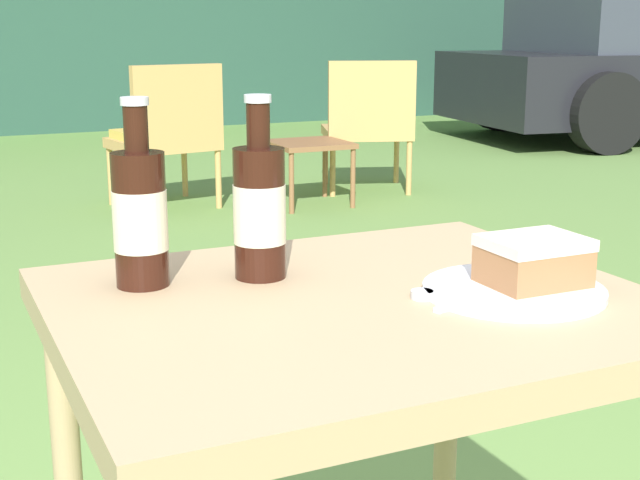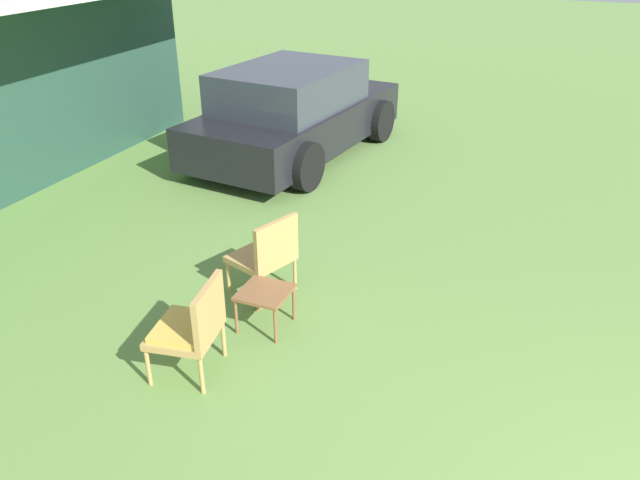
% 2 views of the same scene
% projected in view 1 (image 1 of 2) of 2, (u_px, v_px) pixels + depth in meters
% --- Properties ---
extents(wicker_chair_cushioned, '(0.62, 0.59, 0.84)m').
position_uv_depth(wicker_chair_cushioned, '(167.00, 132.00, 5.15)').
color(wicker_chair_cushioned, tan).
rests_on(wicker_chair_cushioned, ground_plane).
extents(wicker_chair_plain, '(0.68, 0.66, 0.84)m').
position_uv_depth(wicker_chair_plain, '(368.00, 121.00, 5.67)').
color(wicker_chair_plain, tan).
rests_on(wicker_chair_plain, ground_plane).
extents(garden_side_table, '(0.44, 0.44, 0.38)m').
position_uv_depth(garden_side_table, '(309.00, 150.00, 5.28)').
color(garden_side_table, brown).
rests_on(garden_side_table, ground_plane).
extents(patio_table, '(0.72, 0.62, 0.73)m').
position_uv_depth(patio_table, '(354.00, 369.00, 1.11)').
color(patio_table, tan).
rests_on(patio_table, ground_plane).
extents(cake_on_plate, '(0.22, 0.22, 0.07)m').
position_uv_depth(cake_on_plate, '(525.00, 273.00, 1.10)').
color(cake_on_plate, white).
rests_on(cake_on_plate, patio_table).
extents(cola_bottle_near, '(0.07, 0.07, 0.24)m').
position_uv_depth(cola_bottle_near, '(259.00, 209.00, 1.16)').
color(cola_bottle_near, black).
rests_on(cola_bottle_near, patio_table).
extents(cola_bottle_far, '(0.07, 0.07, 0.24)m').
position_uv_depth(cola_bottle_far, '(140.00, 215.00, 1.12)').
color(cola_bottle_far, black).
rests_on(cola_bottle_far, patio_table).
extents(fork, '(0.17, 0.07, 0.01)m').
position_uv_depth(fork, '(481.00, 294.00, 1.09)').
color(fork, silver).
rests_on(fork, patio_table).
extents(loose_bottle_cap, '(0.03, 0.03, 0.01)m').
position_uv_depth(loose_bottle_cap, '(422.00, 295.00, 1.08)').
color(loose_bottle_cap, silver).
rests_on(loose_bottle_cap, patio_table).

